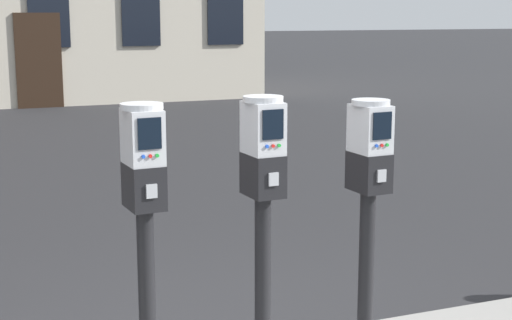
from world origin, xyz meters
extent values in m
cylinder|color=black|center=(-0.52, -0.13, 0.63)|extent=(0.10, 0.10, 0.98)
cube|color=black|center=(-0.52, -0.13, 1.23)|extent=(0.19, 0.25, 0.23)
cube|color=#A5A8AD|center=(-0.51, -0.26, 1.23)|extent=(0.06, 0.02, 0.07)
cube|color=#B7BABF|center=(-0.52, -0.13, 1.49)|extent=(0.18, 0.24, 0.28)
cube|color=black|center=(-0.51, -0.25, 1.52)|extent=(0.12, 0.02, 0.16)
cylinder|color=blue|center=(-0.54, -0.26, 1.41)|extent=(0.02, 0.01, 0.02)
cylinder|color=red|center=(-0.51, -0.25, 1.41)|extent=(0.02, 0.01, 0.02)
cylinder|color=green|center=(-0.47, -0.25, 1.41)|extent=(0.02, 0.01, 0.02)
cylinder|color=#B7BABF|center=(-0.52, -0.13, 1.64)|extent=(0.23, 0.23, 0.03)
cylinder|color=black|center=(0.14, -0.13, 0.63)|extent=(0.10, 0.10, 0.99)
cube|color=black|center=(0.14, -0.13, 1.24)|extent=(0.19, 0.25, 0.23)
cube|color=#A5A8AD|center=(0.14, -0.26, 1.24)|extent=(0.06, 0.02, 0.07)
cube|color=#B7BABF|center=(0.14, -0.13, 1.50)|extent=(0.18, 0.24, 0.28)
cube|color=black|center=(0.14, -0.25, 1.53)|extent=(0.12, 0.02, 0.16)
cylinder|color=blue|center=(0.11, -0.26, 1.42)|extent=(0.02, 0.01, 0.02)
cylinder|color=red|center=(0.14, -0.25, 1.42)|extent=(0.02, 0.01, 0.02)
cylinder|color=green|center=(0.18, -0.25, 1.42)|extent=(0.02, 0.01, 0.02)
cylinder|color=#B7BABF|center=(0.14, -0.13, 1.65)|extent=(0.23, 0.23, 0.03)
cylinder|color=black|center=(0.79, -0.13, 0.62)|extent=(0.10, 0.10, 0.96)
cube|color=black|center=(0.79, -0.13, 1.21)|extent=(0.19, 0.25, 0.22)
cube|color=#A5A8AD|center=(0.80, -0.26, 1.21)|extent=(0.06, 0.02, 0.07)
cube|color=#B7BABF|center=(0.79, -0.13, 1.46)|extent=(0.18, 0.24, 0.27)
cube|color=black|center=(0.80, -0.25, 1.49)|extent=(0.12, 0.02, 0.15)
cylinder|color=blue|center=(0.76, -0.26, 1.38)|extent=(0.02, 0.01, 0.02)
cylinder|color=red|center=(0.80, -0.25, 1.38)|extent=(0.02, 0.01, 0.02)
cylinder|color=green|center=(0.83, -0.25, 1.38)|extent=(0.02, 0.01, 0.02)
cylinder|color=#B7BABF|center=(0.79, -0.13, 1.61)|extent=(0.23, 0.23, 0.03)
cube|color=black|center=(0.80, 13.91, 2.14)|extent=(0.90, 0.06, 1.60)
cube|color=black|center=(2.88, 13.91, 2.14)|extent=(0.90, 0.06, 1.60)
cube|color=black|center=(4.95, 13.91, 2.14)|extent=(0.90, 0.06, 1.60)
cube|color=black|center=(0.54, 13.91, 1.05)|extent=(1.00, 0.07, 2.10)
camera|label=1|loc=(-1.41, -3.88, 2.10)|focal=54.20mm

